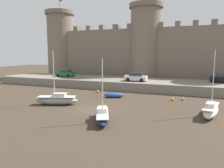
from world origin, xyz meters
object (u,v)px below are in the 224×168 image
object	(u,v)px
sailboat_midflat_centre	(57,100)
rowboat_foreground_right	(114,95)
car_quay_west	(223,78)
car_quay_centre_east	(65,73)
car_quay_centre_west	(136,77)
sailboat_foreground_left	(103,116)
sailboat_near_channel_left	(211,110)
mooring_buoy_off_centre	(183,99)
mooring_buoy_near_channel	(172,99)
mooring_buoy_near_shore	(98,91)
mooring_buoy_mid_mud	(53,96)

from	to	relation	value
sailboat_midflat_centre	rowboat_foreground_right	size ratio (longest dim) A/B	2.17
car_quay_west	car_quay_centre_east	bearing A→B (deg)	-176.41
car_quay_west	car_quay_centre_west	xyz separation A→B (m)	(-14.71, -3.64, 0.00)
sailboat_foreground_left	car_quay_centre_west	size ratio (longest dim) A/B	1.49
sailboat_foreground_left	sailboat_near_channel_left	distance (m)	11.60
rowboat_foreground_right	car_quay_centre_west	size ratio (longest dim) A/B	0.78
mooring_buoy_off_centre	car_quay_centre_east	size ratio (longest dim) A/B	0.10
sailboat_near_channel_left	car_quay_centre_west	xyz separation A→B (m)	(-12.09, 13.83, 1.68)
sailboat_midflat_centre	mooring_buoy_near_channel	xyz separation A→B (m)	(13.78, 7.92, -0.41)
sailboat_near_channel_left	mooring_buoy_near_channel	world-z (taller)	sailboat_near_channel_left
sailboat_midflat_centre	mooring_buoy_near_shore	bearing A→B (deg)	82.49
mooring_buoy_off_centre	car_quay_centre_west	xyz separation A→B (m)	(-8.79, 6.55, 2.13)
sailboat_near_channel_left	mooring_buoy_off_centre	bearing A→B (deg)	114.37
sailboat_midflat_centre	mooring_buoy_mid_mud	size ratio (longest dim) A/B	15.49
mooring_buoy_near_channel	mooring_buoy_off_centre	distance (m)	1.67
car_quay_centre_east	car_quay_west	distance (m)	31.18
mooring_buoy_mid_mud	sailboat_foreground_left	bearing A→B (deg)	-33.80
rowboat_foreground_right	sailboat_foreground_left	world-z (taller)	sailboat_foreground_left
mooring_buoy_off_centre	car_quay_centre_east	world-z (taller)	car_quay_centre_east
mooring_buoy_near_shore	car_quay_centre_west	xyz separation A→B (m)	(5.06, 5.72, 2.11)
sailboat_midflat_centre	car_quay_centre_east	world-z (taller)	sailboat_midflat_centre
car_quay_west	mooring_buoy_off_centre	bearing A→B (deg)	-120.13
sailboat_midflat_centre	car_quay_centre_west	size ratio (longest dim) A/B	1.69
car_quay_centre_west	mooring_buoy_near_channel	bearing A→B (deg)	-45.34
rowboat_foreground_right	mooring_buoy_near_shore	size ratio (longest dim) A/B	6.75
mooring_buoy_mid_mud	car_quay_centre_east	bearing A→B (deg)	116.64
sailboat_near_channel_left	mooring_buoy_near_shore	distance (m)	18.97
rowboat_foreground_right	mooring_buoy_near_channel	bearing A→B (deg)	5.66
mooring_buoy_near_shore	car_quay_centre_west	size ratio (longest dim) A/B	0.12
car_quay_centre_east	sailboat_midflat_centre	bearing A→B (deg)	-59.56
sailboat_foreground_left	mooring_buoy_off_centre	size ratio (longest dim) A/B	14.62
mooring_buoy_near_shore	mooring_buoy_off_centre	bearing A→B (deg)	-3.43
mooring_buoy_mid_mud	mooring_buoy_off_centre	bearing A→B (deg)	16.16
mooring_buoy_near_channel	car_quay_centre_west	size ratio (longest dim) A/B	0.11
rowboat_foreground_right	mooring_buoy_mid_mud	distance (m)	9.20
rowboat_foreground_right	mooring_buoy_near_shore	distance (m)	4.77
sailboat_near_channel_left	sailboat_midflat_centre	bearing A→B (deg)	-175.00
car_quay_west	car_quay_centre_west	distance (m)	15.15
rowboat_foreground_right	sailboat_near_channel_left	size ratio (longest dim) A/B	0.46
car_quay_west	sailboat_midflat_centre	bearing A→B (deg)	-137.82
sailboat_foreground_left	car_quay_centre_west	xyz separation A→B (m)	(-2.09, 19.71, 1.79)
mooring_buoy_mid_mud	car_quay_west	xyz separation A→B (m)	(24.31, 15.52, 2.12)
sailboat_foreground_left	mooring_buoy_near_shore	xyz separation A→B (m)	(-7.15, 13.98, -0.31)
mooring_buoy_off_centre	mooring_buoy_near_shore	bearing A→B (deg)	176.57
sailboat_midflat_centre	mooring_buoy_off_centre	size ratio (longest dim) A/B	16.57
mooring_buoy_near_channel	car_quay_centre_west	world-z (taller)	car_quay_centre_west
mooring_buoy_near_channel	mooring_buoy_off_centre	bearing A→B (deg)	35.57
rowboat_foreground_right	mooring_buoy_off_centre	size ratio (longest dim) A/B	7.64
sailboat_near_channel_left	mooring_buoy_near_shore	size ratio (longest dim) A/B	14.71
sailboat_foreground_left	mooring_buoy_near_channel	xyz separation A→B (m)	(5.35, 12.18, -0.32)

